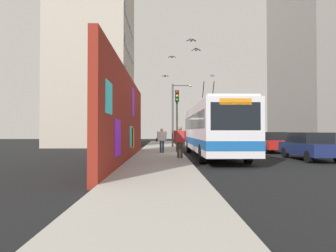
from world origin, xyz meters
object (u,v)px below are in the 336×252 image
city_bus (212,128)px  parked_car_champagne (247,139)px  pedestrian_midblock (162,138)px  traffic_light (177,110)px  pedestrian_at_curb (180,139)px  street_lamp (175,110)px  parked_car_red (269,142)px  parked_car_navy (309,145)px

city_bus → parked_car_champagne: 11.18m
pedestrian_midblock → traffic_light: (0.89, -1.11, 2.01)m
parked_car_champagne → pedestrian_at_curb: size_ratio=2.36×
street_lamp → parked_car_champagne: bearing=-82.8°
parked_car_champagne → traffic_light: bearing=135.3°
city_bus → pedestrian_at_curb: (-2.36, 2.22, -0.64)m
pedestrian_midblock → street_lamp: size_ratio=0.28×
parked_car_red → pedestrian_midblock: (-2.31, 8.46, 0.32)m
city_bus → pedestrian_midblock: bearing=64.9°
parked_car_navy → traffic_light: size_ratio=0.95×
parked_car_navy → traffic_light: (4.54, 7.35, 2.33)m
parked_car_red → street_lamp: (5.11, 7.21, 2.86)m
traffic_light → parked_car_champagne: bearing=-44.7°
pedestrian_midblock → parked_car_navy: bearing=-113.4°
parked_car_navy → street_lamp: street_lamp is taller
parked_car_navy → parked_car_champagne: same height
parked_car_champagne → traffic_light: 10.71m
parked_car_navy → pedestrian_at_curb: size_ratio=2.42×
city_bus → pedestrian_midblock: city_bus is taller
parked_car_navy → traffic_light: traffic_light is taller
parked_car_navy → street_lamp: bearing=33.1°
parked_car_red → traffic_light: 7.84m
parked_car_navy → pedestrian_midblock: bearing=66.6°
city_bus → traffic_light: size_ratio=2.62×
parked_car_red → parked_car_champagne: bearing=0.0°
city_bus → parked_car_champagne: (9.85, -5.20, -1.01)m
pedestrian_at_curb → parked_car_red: bearing=-50.2°
parked_car_red → parked_car_navy: bearing=180.0°
city_bus → traffic_light: (2.41, 2.15, 1.32)m
parked_car_red → pedestrian_midblock: size_ratio=2.62×
parked_car_navy → pedestrian_at_curb: pedestrian_at_curb is taller
pedestrian_midblock → traffic_light: traffic_light is taller
pedestrian_at_curb → traffic_light: (4.77, -0.07, 1.97)m
parked_car_champagne → traffic_light: (-7.44, 7.35, 2.33)m
parked_car_red → parked_car_champagne: same height
city_bus → street_lamp: street_lamp is taller
city_bus → parked_car_red: (3.83, -5.20, -1.01)m
parked_car_red → pedestrian_at_curb: 9.67m
parked_car_navy → parked_car_red: same height
city_bus → parked_car_navy: bearing=-112.3°
parked_car_champagne → parked_car_navy: bearing=180.0°
pedestrian_at_curb → traffic_light: 5.16m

